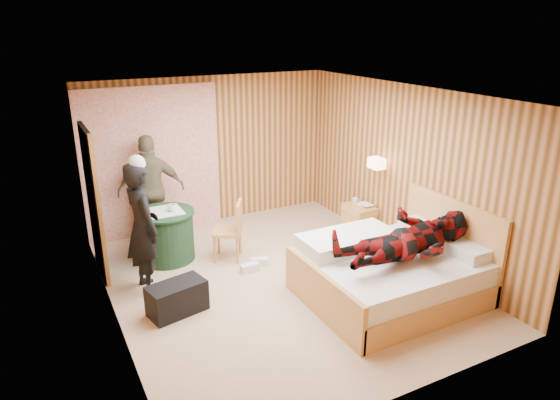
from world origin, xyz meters
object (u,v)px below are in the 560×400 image
wall_lamp (377,163)px  man_on_bed (411,229)px  duffel_bag (177,298)px  nightstand (359,220)px  bed (392,272)px  chair_near (232,226)px  chair_far (152,211)px  woman_standing (143,228)px  man_at_table (151,190)px  round_table (166,235)px

wall_lamp → man_on_bed: size_ratio=0.15×
duffel_bag → nightstand: bearing=2.9°
bed → nightstand: bed is taller
chair_near → nightstand: bearing=116.0°
chair_near → chair_far: bearing=-111.2°
wall_lamp → woman_standing: bearing=177.4°
wall_lamp → man_at_table: (-3.06, 1.61, -0.44)m
bed → chair_near: size_ratio=2.39×
round_table → man_on_bed: bearing=-48.5°
woman_standing → man_at_table: size_ratio=1.00×
man_at_table → duffel_bag: bearing=92.6°
chair_far → man_at_table: 0.33m
nightstand → woman_standing: woman_standing is taller
duffel_bag → woman_standing: 1.02m
bed → man_at_table: (-2.25, 3.06, 0.53)m
bed → chair_far: bed is taller
chair_near → duffel_bag: bearing=-17.7°
chair_far → woman_standing: woman_standing is taller
chair_near → man_on_bed: bearing=63.6°
man_at_table → wall_lamp: bearing=162.2°
wall_lamp → man_on_bed: bearing=-114.7°
round_table → man_at_table: man_at_table is taller
bed → round_table: size_ratio=2.49×
bed → duffel_bag: 2.69m
bed → chair_near: 2.37m
chair_near → man_on_bed: size_ratio=0.50×
chair_far → duffel_bag: (-0.26, -2.16, -0.35)m
chair_near → duffel_bag: (-1.15, -1.05, -0.32)m
duffel_bag → woman_standing: woman_standing is taller
bed → duffel_bag: (-2.54, 0.86, -0.14)m
man_at_table → man_on_bed: (2.28, -3.29, 0.14)m
bed → man_on_bed: bearing=-82.6°
duffel_bag → bed: bearing=-31.0°
nightstand → man_at_table: size_ratio=0.31×
duffel_bag → man_at_table: (0.29, 2.20, 0.67)m
duffel_bag → man_on_bed: (2.57, -1.09, 0.81)m
round_table → man_on_bed: 3.50m
bed → nightstand: bearing=66.6°
chair_near → man_at_table: (-0.86, 1.15, 0.35)m
wall_lamp → woman_standing: (-3.52, 0.16, -0.44)m
man_on_bed → duffel_bag: bearing=157.0°
nightstand → duffel_bag: bearing=-164.9°
chair_far → duffel_bag: bearing=-115.5°
nightstand → chair_near: chair_near is taller
man_at_table → man_on_bed: size_ratio=0.97×
wall_lamp → round_table: size_ratio=0.31×
chair_far → man_at_table: size_ratio=0.54×
chair_near → man_on_bed: man_on_bed is taller
nightstand → chair_near: bearing=175.9°
bed → round_table: (-2.25, 2.35, 0.05)m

